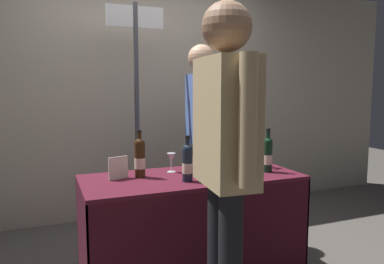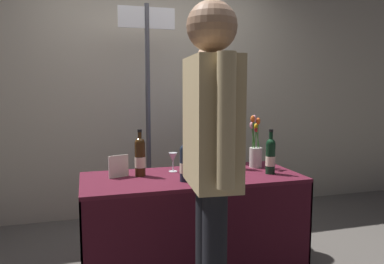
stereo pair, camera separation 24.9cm
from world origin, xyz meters
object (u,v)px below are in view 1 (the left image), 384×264
wine_glass_near_vendor (171,158)px  flower_vase (251,150)px  vendor_presenter (201,122)px  tasting_table (192,210)px  taster_foreground_right (225,147)px  booth_signpost (137,91)px  featured_wine_bottle (140,157)px  display_bottle_0 (231,149)px

wine_glass_near_vendor → flower_vase: 0.63m
wine_glass_near_vendor → vendor_presenter: 0.74m
tasting_table → flower_vase: size_ratio=3.73×
taster_foreground_right → booth_signpost: size_ratio=0.83×
featured_wine_bottle → display_bottle_0: bearing=3.3°
tasting_table → display_bottle_0: 0.55m
taster_foreground_right → booth_signpost: (-0.01, 1.77, 0.26)m
flower_vase → taster_foreground_right: 1.06m
taster_foreground_right → booth_signpost: booth_signpost is taller
tasting_table → display_bottle_0: size_ratio=4.42×
vendor_presenter → booth_signpost: (-0.49, 0.38, 0.27)m
tasting_table → wine_glass_near_vendor: wine_glass_near_vendor is taller
booth_signpost → taster_foreground_right: bearing=-89.6°
featured_wine_bottle → booth_signpost: (0.22, 0.98, 0.43)m
tasting_table → vendor_presenter: (0.37, 0.69, 0.54)m
vendor_presenter → flower_vase: bearing=27.7°
flower_vase → taster_foreground_right: bearing=-127.8°
tasting_table → booth_signpost: bearing=96.3°
display_bottle_0 → flower_vase: (0.16, -0.00, -0.01)m
tasting_table → wine_glass_near_vendor: 0.39m
wine_glass_near_vendor → flower_vase: size_ratio=0.34×
flower_vase → vendor_presenter: size_ratio=0.23×
flower_vase → booth_signpost: (-0.65, 0.95, 0.44)m
vendor_presenter → taster_foreground_right: bearing=-7.4°
wine_glass_near_vendor → taster_foreground_right: size_ratio=0.08×
display_bottle_0 → flower_vase: 0.16m
wine_glass_near_vendor → flower_vase: bearing=-2.8°
tasting_table → booth_signpost: size_ratio=0.70×
featured_wine_bottle → booth_signpost: 1.10m
vendor_presenter → tasting_table: bearing=-16.5°
tasting_table → wine_glass_near_vendor: bearing=122.3°
tasting_table → flower_vase: bearing=13.0°
display_bottle_0 → booth_signpost: booth_signpost is taller
tasting_table → featured_wine_bottle: 0.52m
featured_wine_bottle → vendor_presenter: vendor_presenter is taller
tasting_table → flower_vase: 0.66m
flower_vase → vendor_presenter: vendor_presenter is taller
flower_vase → vendor_presenter: bearing=106.2°
featured_wine_bottle → vendor_presenter: 0.95m
display_bottle_0 → wine_glass_near_vendor: size_ratio=2.45×
vendor_presenter → taster_foreground_right: taster_foreground_right is taller
taster_foreground_right → booth_signpost: 1.79m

